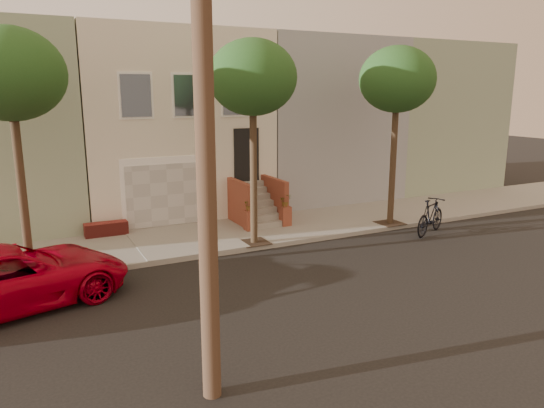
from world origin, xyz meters
name	(u,v)px	position (x,y,z in m)	size (l,w,h in m)	color
ground	(283,295)	(0.00, 0.00, 0.00)	(90.00, 90.00, 0.00)	black
sidewalk	(209,237)	(0.00, 5.35, 0.07)	(40.00, 3.70, 0.15)	gray
house_row	(160,122)	(0.00, 11.19, 3.64)	(33.10, 11.70, 7.00)	beige
tree_left	(9,76)	(-5.50, 3.90, 5.26)	(2.70, 2.57, 6.30)	#2D2116
tree_mid	(253,79)	(1.00, 3.90, 5.26)	(2.70, 2.57, 6.30)	#2D2116
tree_right	(397,81)	(6.50, 3.90, 5.26)	(2.70, 2.57, 6.30)	#2D2116
pickup_truck	(11,277)	(-5.92, 2.12, 0.73)	(2.43, 5.27, 1.46)	#B20018
motorcycle	(431,216)	(7.14, 2.54, 0.64)	(0.60, 2.13, 1.28)	black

